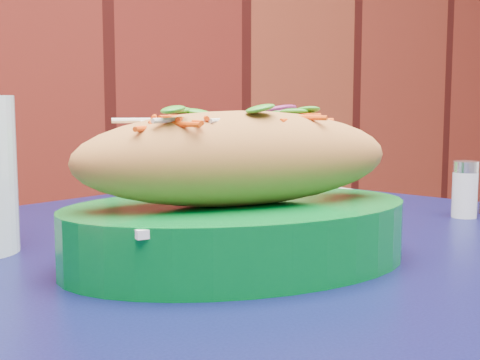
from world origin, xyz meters
TOP-DOWN VIEW (x-y plane):
  - cafe_table at (0.14, 1.80)m, footprint 1.01×1.01m
  - banh_mi_basket at (0.09, 1.80)m, footprint 0.30×0.22m
  - salad_plate at (0.28, 2.03)m, footprint 0.23×0.23m
  - salt_shaker at (0.41, 1.85)m, footprint 0.03×0.03m

SIDE VIEW (x-z plane):
  - cafe_table at x=0.14m, z-range 0.29..1.04m
  - salt_shaker at x=0.41m, z-range 0.75..0.81m
  - salad_plate at x=0.28m, z-range 0.74..0.86m
  - banh_mi_basket at x=0.09m, z-range 0.74..0.87m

